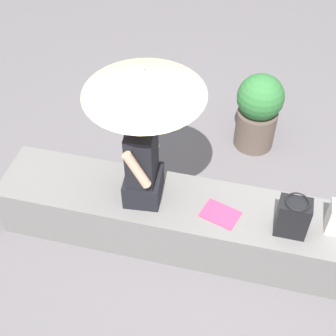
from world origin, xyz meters
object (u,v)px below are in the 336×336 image
handbag_black (293,217)px  planter_near (258,110)px  magazine (220,214)px  parasol (144,82)px  person_seated (142,160)px

handbag_black → planter_near: bearing=-75.4°
handbag_black → magazine: bearing=-3.4°
parasol → handbag_black: 1.45m
person_seated → parasol: parasol is taller
handbag_black → planter_near: size_ratio=0.42×
magazine → planter_near: 1.42m
planter_near → magazine: bearing=84.0°
magazine → handbag_black: bearing=-166.3°
parasol → magazine: parasol is taller
parasol → person_seated: bearing=78.7°
handbag_black → magazine: (0.53, -0.03, -0.16)m
person_seated → planter_near: 1.62m
person_seated → handbag_black: 1.18m
person_seated → magazine: size_ratio=3.21×
handbag_black → planter_near: handbag_black is taller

